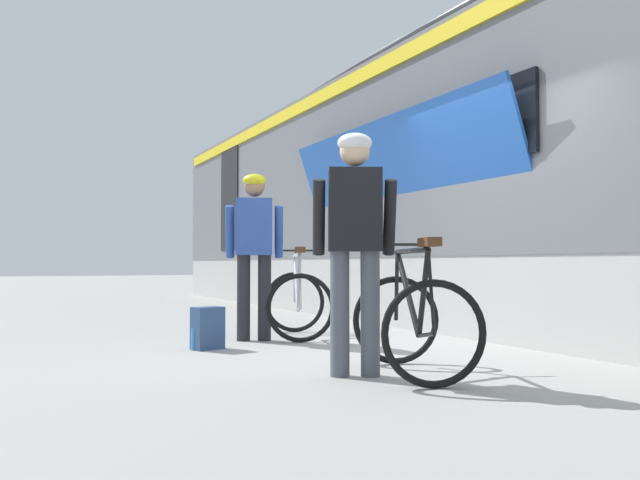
% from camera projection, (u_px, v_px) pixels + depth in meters
% --- Properties ---
extents(ground_plane, '(80.00, 80.00, 0.00)m').
position_uv_depth(ground_plane, '(388.00, 355.00, 5.75)').
color(ground_plane, '#A09E99').
extents(train_car, '(3.32, 20.06, 3.88)m').
position_uv_depth(train_car, '(509.00, 176.00, 8.48)').
color(train_car, slate).
rests_on(train_car, ground).
extents(cyclist_near_in_dark, '(0.66, 0.49, 1.76)m').
position_uv_depth(cyclist_near_in_dark, '(355.00, 230.00, 4.69)').
color(cyclist_near_in_dark, '#4C515B').
rests_on(cyclist_near_in_dark, ground).
extents(cyclist_far_in_blue, '(0.66, 0.47, 1.76)m').
position_uv_depth(cyclist_far_in_blue, '(254.00, 241.00, 6.84)').
color(cyclist_far_in_blue, '#232328').
rests_on(cyclist_far_in_blue, ground).
extents(bicycle_near_black, '(1.02, 1.24, 0.99)m').
position_uv_depth(bicycle_near_black, '(413.00, 320.00, 4.70)').
color(bicycle_near_black, black).
rests_on(bicycle_near_black, ground).
extents(bicycle_far_silver, '(1.04, 1.25, 0.99)m').
position_uv_depth(bicycle_far_silver, '(297.00, 301.00, 7.14)').
color(bicycle_far_silver, black).
rests_on(bicycle_far_silver, ground).
extents(backpack_on_platform, '(0.32, 0.25, 0.40)m').
position_uv_depth(backpack_on_platform, '(208.00, 328.00, 6.12)').
color(backpack_on_platform, navy).
rests_on(backpack_on_platform, ground).
extents(water_bottle_near_the_bikes, '(0.07, 0.07, 0.19)m').
position_uv_depth(water_bottle_near_the_bikes, '(334.00, 333.00, 6.62)').
color(water_bottle_near_the_bikes, '#338CCC').
rests_on(water_bottle_near_the_bikes, ground).
extents(water_bottle_by_the_backpack, '(0.07, 0.07, 0.20)m').
position_uv_depth(water_bottle_by_the_backpack, '(195.00, 339.00, 6.06)').
color(water_bottle_by_the_backpack, '#338CCC').
rests_on(water_bottle_by_the_backpack, ground).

